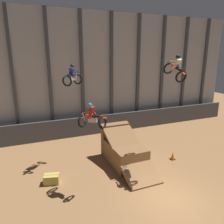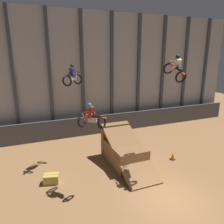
# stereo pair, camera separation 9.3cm
# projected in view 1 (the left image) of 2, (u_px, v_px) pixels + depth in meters

# --- Properties ---
(ground_plane) EXTENTS (60.00, 60.00, 0.00)m
(ground_plane) POSITION_uv_depth(u_px,v_px,m) (171.00, 199.00, 12.01)
(ground_plane) COLOR #996B42
(arena_back_wall) EXTENTS (32.00, 0.40, 11.64)m
(arena_back_wall) POSITION_uv_depth(u_px,v_px,m) (97.00, 74.00, 21.56)
(arena_back_wall) COLOR #A3A8B2
(arena_back_wall) RESTS_ON ground_plane
(lower_barrier) EXTENTS (31.36, 0.20, 1.83)m
(lower_barrier) POSITION_uv_depth(u_px,v_px,m) (101.00, 124.00, 21.80)
(lower_barrier) COLOR #474C56
(lower_barrier) RESTS_ON ground_plane
(dirt_ramp) EXTENTS (2.23, 5.35, 2.63)m
(dirt_ramp) POSITION_uv_depth(u_px,v_px,m) (123.00, 150.00, 16.02)
(dirt_ramp) COLOR olive
(dirt_ramp) RESTS_ON ground_plane
(rider_bike_left_air) EXTENTS (1.58, 1.62, 1.46)m
(rider_bike_left_air) POSITION_uv_depth(u_px,v_px,m) (72.00, 77.00, 14.86)
(rider_bike_left_air) COLOR black
(rider_bike_center_air) EXTENTS (1.52, 1.71, 1.52)m
(rider_bike_center_air) POSITION_uv_depth(u_px,v_px,m) (92.00, 118.00, 12.05)
(rider_bike_center_air) COLOR black
(rider_bike_right_air) EXTENTS (0.86, 1.88, 1.63)m
(rider_bike_right_air) POSITION_uv_depth(u_px,v_px,m) (176.00, 69.00, 12.99)
(rider_bike_right_air) COLOR black
(traffic_cone_near_ramp) EXTENTS (0.36, 0.36, 0.58)m
(traffic_cone_near_ramp) POSITION_uv_depth(u_px,v_px,m) (173.00, 156.00, 16.44)
(traffic_cone_near_ramp) COLOR black
(traffic_cone_near_ramp) RESTS_ON ground_plane
(hay_bale_trackside) EXTENTS (1.03, 0.82, 0.57)m
(hay_bale_trackside) POSITION_uv_depth(u_px,v_px,m) (52.00, 179.00, 13.41)
(hay_bale_trackside) COLOR #CCB751
(hay_bale_trackside) RESTS_ON ground_plane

